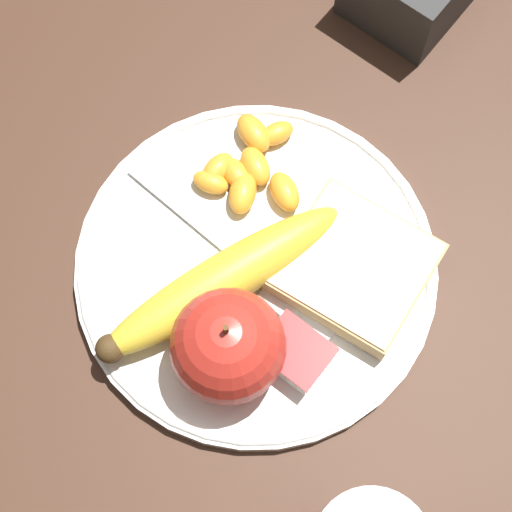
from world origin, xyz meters
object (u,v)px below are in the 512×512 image
bread_slice (355,267)px  fork (247,265)px  plate (256,267)px  jam_packet (296,353)px  apple (228,346)px  banana (220,282)px

bread_slice → fork: size_ratio=0.55×
plate → bread_slice: (-0.06, -0.04, 0.02)m
plate → jam_packet: bearing=150.2°
apple → banana: size_ratio=0.44×
jam_packet → fork: bearing=-25.2°
plate → apple: 0.08m
jam_packet → apple: bearing=40.3°
apple → jam_packet: apple is taller
banana → fork: bearing=-97.4°
jam_packet → banana: bearing=-5.0°
bread_slice → fork: bearing=34.6°
banana → plate: bearing=-104.9°
banana → bread_slice: banana is taller
apple → jam_packet: size_ratio=1.88×
apple → plate: bearing=-66.6°
apple → banana: 0.05m
banana → bread_slice: (-0.07, -0.07, -0.01)m
apple → bread_slice: apple is taller
plate → bread_slice: bearing=-146.2°
bread_slice → jam_packet: (-0.00, 0.08, -0.00)m
banana → jam_packet: (-0.07, 0.01, -0.01)m
fork → apple: bearing=-58.7°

